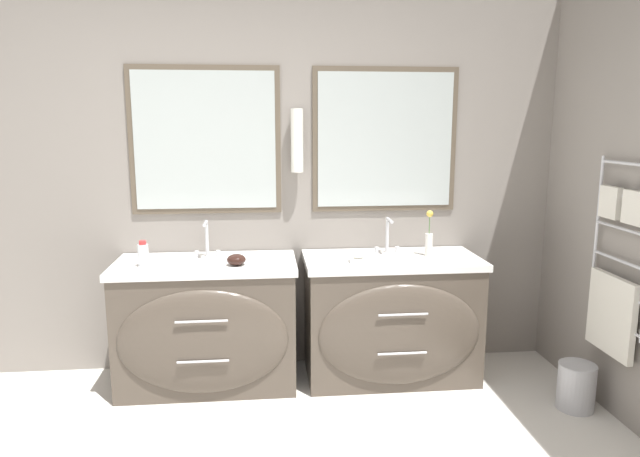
{
  "coord_description": "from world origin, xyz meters",
  "views": [
    {
      "loc": [
        0.16,
        -1.92,
        1.67
      ],
      "look_at": [
        0.49,
        1.33,
        1.06
      ],
      "focal_mm": 32.0,
      "sensor_mm": 36.0,
      "label": 1
    }
  ],
  "objects_px": {
    "vanity_right": "(392,318)",
    "toiletry_bottle": "(143,255)",
    "flower_vase": "(429,238)",
    "vanity_left": "(207,324)",
    "amenity_bowl": "(236,260)",
    "waste_bin": "(576,386)"
  },
  "relations": [
    {
      "from": "amenity_bowl",
      "to": "toiletry_bottle",
      "type": "bearing_deg",
      "value": 177.8
    },
    {
      "from": "toiletry_bottle",
      "to": "waste_bin",
      "type": "xyz_separation_m",
      "value": [
        2.55,
        -0.47,
        -0.74
      ]
    },
    {
      "from": "toiletry_bottle",
      "to": "amenity_bowl",
      "type": "xyz_separation_m",
      "value": [
        0.56,
        -0.02,
        -0.04
      ]
    },
    {
      "from": "toiletry_bottle",
      "to": "flower_vase",
      "type": "bearing_deg",
      "value": 3.58
    },
    {
      "from": "vanity_right",
      "to": "toiletry_bottle",
      "type": "bearing_deg",
      "value": -177.88
    },
    {
      "from": "amenity_bowl",
      "to": "waste_bin",
      "type": "distance_m",
      "value": 2.16
    },
    {
      "from": "waste_bin",
      "to": "amenity_bowl",
      "type": "bearing_deg",
      "value": 167.36
    },
    {
      "from": "toiletry_bottle",
      "to": "waste_bin",
      "type": "relative_size",
      "value": 0.58
    },
    {
      "from": "amenity_bowl",
      "to": "waste_bin",
      "type": "relative_size",
      "value": 0.42
    },
    {
      "from": "toiletry_bottle",
      "to": "flower_vase",
      "type": "height_order",
      "value": "flower_vase"
    },
    {
      "from": "amenity_bowl",
      "to": "waste_bin",
      "type": "height_order",
      "value": "amenity_bowl"
    },
    {
      "from": "vanity_right",
      "to": "waste_bin",
      "type": "bearing_deg",
      "value": -27.75
    },
    {
      "from": "amenity_bowl",
      "to": "vanity_right",
      "type": "bearing_deg",
      "value": 4.53
    },
    {
      "from": "vanity_left",
      "to": "vanity_right",
      "type": "relative_size",
      "value": 1.0
    },
    {
      "from": "waste_bin",
      "to": "vanity_right",
      "type": "bearing_deg",
      "value": 152.25
    },
    {
      "from": "vanity_left",
      "to": "amenity_bowl",
      "type": "bearing_deg",
      "value": -21.59
    },
    {
      "from": "toiletry_bottle",
      "to": "vanity_right",
      "type": "bearing_deg",
      "value": 2.12
    },
    {
      "from": "flower_vase",
      "to": "vanity_left",
      "type": "bearing_deg",
      "value": -177.8
    },
    {
      "from": "vanity_left",
      "to": "waste_bin",
      "type": "height_order",
      "value": "vanity_left"
    },
    {
      "from": "toiletry_bottle",
      "to": "amenity_bowl",
      "type": "bearing_deg",
      "value": -2.2
    },
    {
      "from": "vanity_right",
      "to": "flower_vase",
      "type": "bearing_deg",
      "value": 12.53
    },
    {
      "from": "vanity_left",
      "to": "amenity_bowl",
      "type": "distance_m",
      "value": 0.48
    }
  ]
}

